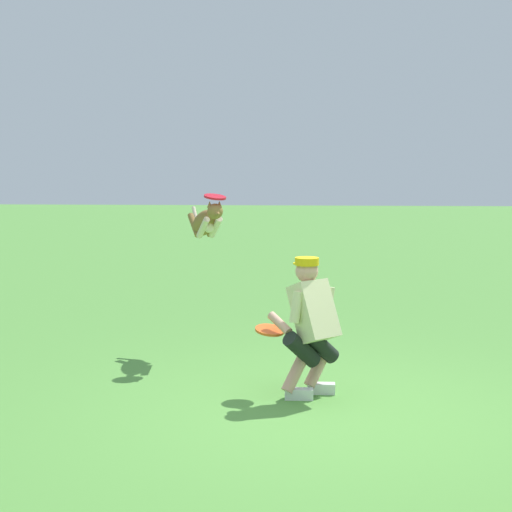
{
  "coord_description": "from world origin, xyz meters",
  "views": [
    {
      "loc": [
        0.19,
        6.59,
        2.2
      ],
      "look_at": [
        0.67,
        -1.33,
        1.21
      ],
      "focal_mm": 55.33,
      "sensor_mm": 36.0,
      "label": 1
    }
  ],
  "objects_px": {
    "person": "(311,323)",
    "frisbee_flying": "(215,197)",
    "dog": "(206,222)",
    "frisbee_held": "(270,330)"
  },
  "relations": [
    {
      "from": "person",
      "to": "frisbee_flying",
      "type": "distance_m",
      "value": 2.03
    },
    {
      "from": "dog",
      "to": "frisbee_held",
      "type": "distance_m",
      "value": 1.97
    },
    {
      "from": "person",
      "to": "dog",
      "type": "bearing_deg",
      "value": -7.06
    },
    {
      "from": "frisbee_flying",
      "to": "frisbee_held",
      "type": "relative_size",
      "value": 0.88
    },
    {
      "from": "frisbee_flying",
      "to": "frisbee_held",
      "type": "height_order",
      "value": "frisbee_flying"
    },
    {
      "from": "dog",
      "to": "frisbee_flying",
      "type": "relative_size",
      "value": 3.93
    },
    {
      "from": "frisbee_flying",
      "to": "frisbee_held",
      "type": "bearing_deg",
      "value": 116.54
    },
    {
      "from": "person",
      "to": "dog",
      "type": "height_order",
      "value": "dog"
    },
    {
      "from": "person",
      "to": "frisbee_held",
      "type": "distance_m",
      "value": 0.4
    },
    {
      "from": "frisbee_flying",
      "to": "frisbee_held",
      "type": "xyz_separation_m",
      "value": [
        -0.65,
        1.3,
        -1.17
      ]
    }
  ]
}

